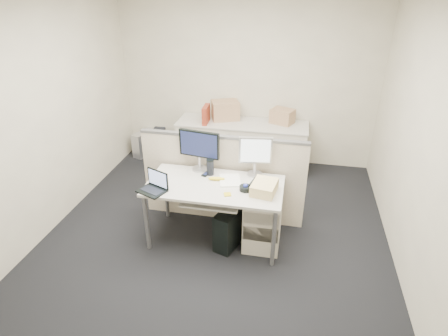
% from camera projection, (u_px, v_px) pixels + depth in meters
% --- Properties ---
extents(floor, '(4.00, 4.50, 0.01)m').
position_uv_depth(floor, '(215.00, 238.00, 4.45)').
color(floor, black).
rests_on(floor, ground).
extents(wall_back, '(4.00, 0.02, 2.70)m').
position_uv_depth(wall_back, '(246.00, 78.00, 5.78)').
color(wall_back, beige).
rests_on(wall_back, ground).
extents(wall_front, '(4.00, 0.02, 2.70)m').
position_uv_depth(wall_front, '(113.00, 298.00, 1.87)').
color(wall_front, beige).
rests_on(wall_front, ground).
extents(wall_left, '(0.02, 4.50, 2.70)m').
position_uv_depth(wall_left, '(40.00, 119.00, 4.18)').
color(wall_left, beige).
rests_on(wall_left, ground).
extents(wall_right, '(0.02, 4.50, 2.70)m').
position_uv_depth(wall_right, '(424.00, 148.00, 3.47)').
color(wall_right, beige).
rests_on(wall_right, ground).
extents(desk, '(1.50, 0.75, 0.73)m').
position_uv_depth(desk, '(215.00, 190.00, 4.14)').
color(desk, beige).
rests_on(desk, floor).
extents(keyboard_tray, '(0.62, 0.32, 0.02)m').
position_uv_depth(keyboard_tray, '(211.00, 202.00, 4.00)').
color(keyboard_tray, beige).
rests_on(keyboard_tray, desk).
extents(drawer_pedestal, '(0.40, 0.55, 0.65)m').
position_uv_depth(drawer_pedestal, '(263.00, 218.00, 4.24)').
color(drawer_pedestal, beige).
rests_on(drawer_pedestal, floor).
extents(cubicle_partition, '(2.00, 0.06, 1.10)m').
position_uv_depth(cubicle_partition, '(223.00, 180.00, 4.58)').
color(cubicle_partition, beige).
rests_on(cubicle_partition, floor).
extents(back_counter, '(2.00, 0.60, 0.72)m').
position_uv_depth(back_counter, '(242.00, 145.00, 5.96)').
color(back_counter, beige).
rests_on(back_counter, floor).
extents(monitor_main, '(0.51, 0.26, 0.49)m').
position_uv_depth(monitor_main, '(199.00, 151.00, 4.32)').
color(monitor_main, black).
rests_on(monitor_main, desk).
extents(monitor_small, '(0.40, 0.24, 0.46)m').
position_uv_depth(monitor_small, '(255.00, 157.00, 4.21)').
color(monitor_small, '#B7B7BC').
rests_on(monitor_small, desk).
extents(laptop, '(0.34, 0.31, 0.21)m').
position_uv_depth(laptop, '(151.00, 183.00, 3.93)').
color(laptop, black).
rests_on(laptop, desk).
extents(trackball, '(0.14, 0.14, 0.05)m').
position_uv_depth(trackball, '(245.00, 188.00, 3.99)').
color(trackball, black).
rests_on(trackball, desk).
extents(desk_phone, '(0.24, 0.22, 0.07)m').
position_uv_depth(desk_phone, '(260.00, 187.00, 3.99)').
color(desk_phone, black).
rests_on(desk_phone, desk).
extents(paper_stack, '(0.29, 0.34, 0.01)m').
position_uv_depth(paper_stack, '(230.00, 180.00, 4.18)').
color(paper_stack, white).
rests_on(paper_stack, desk).
extents(sticky_pad, '(0.09, 0.09, 0.01)m').
position_uv_depth(sticky_pad, '(227.00, 194.00, 3.92)').
color(sticky_pad, gold).
rests_on(sticky_pad, desk).
extents(travel_mug, '(0.10, 0.10, 0.18)m').
position_uv_depth(travel_mug, '(210.00, 168.00, 4.28)').
color(travel_mug, black).
rests_on(travel_mug, desk).
extents(banana, '(0.19, 0.07, 0.04)m').
position_uv_depth(banana, '(217.00, 179.00, 4.18)').
color(banana, '#FFF528').
rests_on(banana, desk).
extents(cellphone, '(0.09, 0.12, 0.01)m').
position_uv_depth(cellphone, '(206.00, 174.00, 4.30)').
color(cellphone, black).
rests_on(cellphone, desk).
extents(manila_folders, '(0.29, 0.34, 0.12)m').
position_uv_depth(manila_folders, '(264.00, 187.00, 3.94)').
color(manila_folders, beige).
rests_on(manila_folders, desk).
extents(keyboard, '(0.43, 0.16, 0.02)m').
position_uv_depth(keyboard, '(207.00, 198.00, 4.03)').
color(keyboard, black).
rests_on(keyboard, keyboard_tray).
extents(pc_tower_desk, '(0.35, 0.53, 0.46)m').
position_uv_depth(pc_tower_desk, '(231.00, 226.00, 4.26)').
color(pc_tower_desk, black).
rests_on(pc_tower_desk, floor).
extents(pc_tower_spare_dark, '(0.25, 0.49, 0.44)m').
position_uv_depth(pc_tower_spare_dark, '(158.00, 144.00, 6.36)').
color(pc_tower_spare_dark, black).
rests_on(pc_tower_spare_dark, floor).
extents(pc_tower_spare_silver, '(0.33, 0.48, 0.41)m').
position_uv_depth(pc_tower_spare_silver, '(145.00, 143.00, 6.42)').
color(pc_tower_spare_silver, '#B7B7BC').
rests_on(pc_tower_spare_silver, floor).
extents(cardboard_box_left, '(0.50, 0.44, 0.31)m').
position_uv_depth(cardboard_box_left, '(225.00, 111.00, 5.87)').
color(cardboard_box_left, tan).
rests_on(cardboard_box_left, back_counter).
extents(cardboard_box_right, '(0.40, 0.36, 0.24)m').
position_uv_depth(cardboard_box_right, '(282.00, 117.00, 5.73)').
color(cardboard_box_right, tan).
rests_on(cardboard_box_right, back_counter).
extents(red_binder, '(0.09, 0.31, 0.29)m').
position_uv_depth(red_binder, '(206.00, 115.00, 5.73)').
color(red_binder, maroon).
rests_on(red_binder, back_counter).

